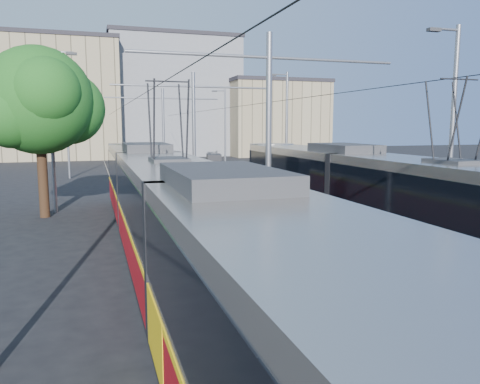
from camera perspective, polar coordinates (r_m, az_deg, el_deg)
name	(u,v)px	position (r m, az deg, el deg)	size (l,w,h in m)	color
ground	(422,361)	(9.76, 21.33, -18.59)	(160.00, 160.00, 0.00)	black
platform	(207,205)	(24.72, -4.08, -1.59)	(4.00, 50.00, 0.30)	gray
tactile_strip_left	(179,203)	(24.40, -7.39, -1.39)	(0.70, 50.00, 0.01)	gray
tactile_strip_right	(233,201)	(25.07, -0.86, -1.07)	(0.70, 50.00, 0.01)	gray
rails	(207,207)	(24.74, -4.07, -1.89)	(8.71, 70.00, 0.03)	gray
tram_left	(170,217)	(13.53, -8.51, -3.03)	(2.43, 28.62, 5.50)	black
tram_right	(451,216)	(13.98, 24.29, -2.67)	(2.43, 28.77, 5.50)	black
catenary	(220,121)	(21.61, -2.41, 8.69)	(9.20, 70.00, 7.00)	gray
street_lamps	(190,128)	(28.28, -6.07, 7.81)	(15.18, 38.22, 8.00)	gray
shelter	(214,179)	(23.37, -3.19, 1.61)	(0.92, 1.29, 2.60)	black
tree	(46,103)	(23.85, -22.54, 10.00)	(5.44, 5.03, 7.90)	#382314
building_left	(55,99)	(66.94, -21.62, 10.46)	(16.32, 12.24, 15.42)	#9D8C6A
building_centre	(172,97)	(71.78, -8.33, 11.35)	(18.36, 14.28, 16.96)	gray
building_right	(274,118)	(69.61, 4.14, 9.00)	(14.28, 10.20, 10.83)	#9D8C6A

